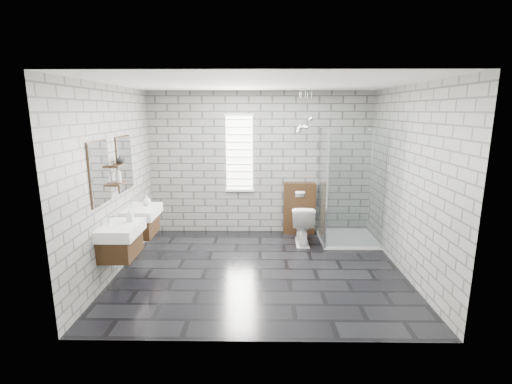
{
  "coord_description": "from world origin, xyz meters",
  "views": [
    {
      "loc": [
        0.01,
        -5.22,
        2.35
      ],
      "look_at": [
        -0.06,
        0.35,
        1.11
      ],
      "focal_mm": 26.0,
      "sensor_mm": 36.0,
      "label": 1
    }
  ],
  "objects_px": {
    "vanity_right": "(140,213)",
    "toilet": "(302,224)",
    "shower_enclosure": "(344,216)",
    "cistern_panel": "(299,208)",
    "vanity_left": "(118,231)"
  },
  "relations": [
    {
      "from": "vanity_left",
      "to": "vanity_right",
      "type": "bearing_deg",
      "value": 90.0
    },
    {
      "from": "vanity_left",
      "to": "toilet",
      "type": "distance_m",
      "value": 3.15
    },
    {
      "from": "vanity_right",
      "to": "shower_enclosure",
      "type": "distance_m",
      "value": 3.51
    },
    {
      "from": "vanity_left",
      "to": "vanity_right",
      "type": "height_order",
      "value": "same"
    },
    {
      "from": "shower_enclosure",
      "to": "toilet",
      "type": "bearing_deg",
      "value": -176.1
    },
    {
      "from": "vanity_left",
      "to": "shower_enclosure",
      "type": "bearing_deg",
      "value": 26.29
    },
    {
      "from": "vanity_right",
      "to": "toilet",
      "type": "bearing_deg",
      "value": 15.3
    },
    {
      "from": "vanity_left",
      "to": "toilet",
      "type": "height_order",
      "value": "vanity_left"
    },
    {
      "from": "vanity_left",
      "to": "vanity_right",
      "type": "relative_size",
      "value": 1.0
    },
    {
      "from": "vanity_right",
      "to": "cistern_panel",
      "type": "relative_size",
      "value": 1.57
    },
    {
      "from": "shower_enclosure",
      "to": "cistern_panel",
      "type": "bearing_deg",
      "value": 145.4
    },
    {
      "from": "vanity_right",
      "to": "cistern_panel",
      "type": "xyz_separation_m",
      "value": [
        2.66,
        1.3,
        -0.26
      ]
    },
    {
      "from": "vanity_left",
      "to": "cistern_panel",
      "type": "bearing_deg",
      "value": 39.62
    },
    {
      "from": "vanity_right",
      "to": "toilet",
      "type": "xyz_separation_m",
      "value": [
        2.66,
        0.73,
        -0.4
      ]
    },
    {
      "from": "shower_enclosure",
      "to": "toilet",
      "type": "xyz_separation_m",
      "value": [
        -0.75,
        -0.05,
        -0.15
      ]
    }
  ]
}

